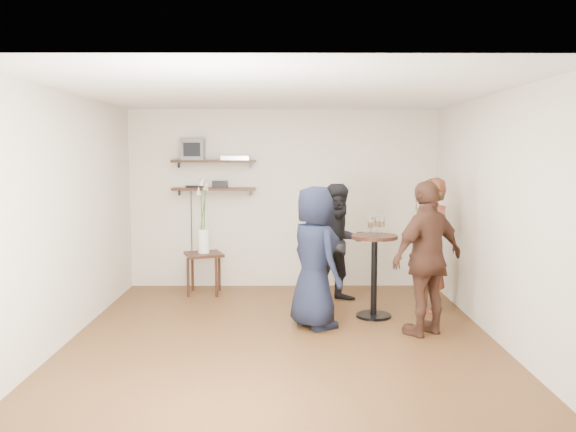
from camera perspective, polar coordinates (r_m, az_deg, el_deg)
The scene contains 18 objects.
room at distance 6.45m, azimuth -0.55°, elevation -0.06°, with size 4.58×5.08×2.68m.
shelf_upper at distance 8.85m, azimuth -6.97°, elevation 5.11°, with size 1.20×0.25×0.04m, color black.
shelf_lower at distance 8.86m, azimuth -6.94°, elevation 2.52°, with size 1.20×0.25×0.04m, color black.
crt_monitor at distance 8.89m, azimuth -8.85°, elevation 6.17°, with size 0.32×0.30×0.30m, color #59595B.
dvd_deck at distance 8.82m, azimuth -4.95°, elevation 5.44°, with size 0.40×0.24×0.06m, color silver.
radio at distance 8.85m, azimuth -6.38°, elevation 2.96°, with size 0.22×0.10×0.10m, color black.
power_strip at distance 8.95m, azimuth -8.60°, elevation 2.74°, with size 0.30×0.05×0.03m, color black.
side_table at distance 8.61m, azimuth -7.88°, elevation -4.07°, with size 0.62×0.62×0.58m.
vase_lilies at distance 8.55m, azimuth -7.93°, elevation -1.20°, with size 0.20×0.21×1.08m.
drinks_table at distance 7.38m, azimuth 8.07°, elevation -4.53°, with size 0.55×0.55×1.00m.
wine_glass_fl at distance 7.28m, azimuth 7.72°, elevation -0.76°, with size 0.07×0.07×0.20m.
wine_glass_fr at distance 7.29m, azimuth 8.75°, elevation -0.64°, with size 0.07×0.07×0.22m.
wine_glass_bl at distance 7.36m, azimuth 7.76°, elevation -0.62°, with size 0.07×0.07×0.21m.
wine_glass_br at distance 7.32m, azimuth 8.39°, elevation -0.62°, with size 0.07×0.07×0.22m.
person_plaid at distance 7.80m, azimuth 13.24°, elevation -2.62°, with size 0.61×0.40×1.67m, color #B7142B.
person_dark at distance 8.07m, azimuth 4.87°, elevation -2.54°, with size 0.76×0.59×1.57m, color black.
person_navy at distance 6.87m, azimuth 2.50°, elevation -3.87°, with size 0.79×0.51×1.61m, color black.
person_brown at distance 6.75m, azimuth 12.92°, elevation -3.88°, with size 0.98×0.41×1.68m, color #492A1F.
Camera 1 is at (0.04, -6.41, 1.98)m, focal length 38.00 mm.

